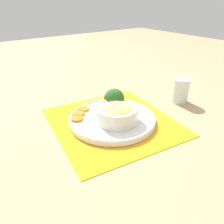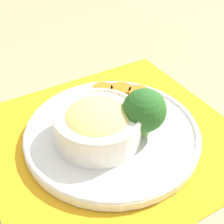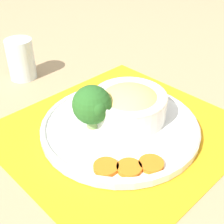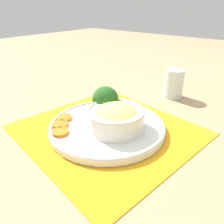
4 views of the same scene
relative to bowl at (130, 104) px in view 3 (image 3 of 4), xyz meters
name	(u,v)px [view 3 (image 3 of 4)]	position (x,y,z in m)	size (l,w,h in m)	color
ground_plane	(120,132)	(0.00, 0.03, -0.05)	(4.00, 4.00, 0.00)	tan
placemat	(120,131)	(0.00, 0.03, -0.05)	(0.49, 0.52, 0.00)	orange
plate	(120,126)	(0.00, 0.03, -0.04)	(0.33, 0.33, 0.02)	white
bowl	(130,104)	(0.00, 0.00, 0.00)	(0.16, 0.16, 0.07)	silver
broccoli_floret	(92,105)	(0.04, 0.07, 0.02)	(0.08, 0.08, 0.09)	#84AD5B
carrot_slice_near	(106,167)	(-0.06, 0.15, -0.03)	(0.04, 0.04, 0.01)	orange
carrot_slice_middle	(129,168)	(-0.09, 0.13, -0.03)	(0.04, 0.04, 0.01)	orange
carrot_slice_far	(151,164)	(-0.11, 0.10, -0.03)	(0.04, 0.04, 0.01)	orange
water_glass	(21,61)	(0.36, 0.00, -0.01)	(0.07, 0.07, 0.11)	silver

